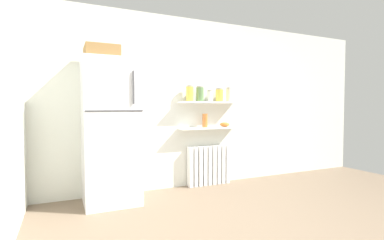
# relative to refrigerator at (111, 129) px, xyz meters

# --- Properties ---
(ground_plane) EXTENTS (7.04, 7.04, 0.00)m
(ground_plane) POSITION_rel_refrigerator_xyz_m (1.23, -1.18, -0.95)
(ground_plane) COLOR #7A6651
(back_wall) EXTENTS (7.04, 0.10, 2.60)m
(back_wall) POSITION_rel_refrigerator_xyz_m (1.23, 0.37, 0.35)
(back_wall) COLOR silver
(back_wall) RESTS_ON ground_plane
(refrigerator) EXTENTS (0.68, 0.68, 1.99)m
(refrigerator) POSITION_rel_refrigerator_xyz_m (0.00, 0.00, 0.00)
(refrigerator) COLOR silver
(refrigerator) RESTS_ON ground_plane
(radiator) EXTENTS (0.71, 0.12, 0.62)m
(radiator) POSITION_rel_refrigerator_xyz_m (1.55, 0.24, -0.64)
(radiator) COLOR white
(radiator) RESTS_ON ground_plane
(wall_shelf_lower) EXTENTS (1.00, 0.22, 0.02)m
(wall_shelf_lower) POSITION_rel_refrigerator_xyz_m (1.55, 0.21, -0.05)
(wall_shelf_lower) COLOR white
(wall_shelf_upper) EXTENTS (1.00, 0.22, 0.02)m
(wall_shelf_upper) POSITION_rel_refrigerator_xyz_m (1.55, 0.21, 0.36)
(wall_shelf_upper) COLOR white
(storage_jar_0) EXTENTS (0.11, 0.11, 0.24)m
(storage_jar_0) POSITION_rel_refrigerator_xyz_m (1.21, 0.21, 0.49)
(storage_jar_0) COLOR yellow
(storage_jar_0) RESTS_ON wall_shelf_upper
(storage_jar_1) EXTENTS (0.11, 0.11, 0.23)m
(storage_jar_1) POSITION_rel_refrigerator_xyz_m (1.38, 0.21, 0.48)
(storage_jar_1) COLOR #5B7F4C
(storage_jar_1) RESTS_ON wall_shelf_upper
(storage_jar_2) EXTENTS (0.08, 0.08, 0.18)m
(storage_jar_2) POSITION_rel_refrigerator_xyz_m (1.55, 0.21, 0.46)
(storage_jar_2) COLOR silver
(storage_jar_2) RESTS_ON wall_shelf_upper
(storage_jar_3) EXTENTS (0.12, 0.12, 0.21)m
(storage_jar_3) POSITION_rel_refrigerator_xyz_m (1.72, 0.21, 0.47)
(storage_jar_3) COLOR yellow
(storage_jar_3) RESTS_ON wall_shelf_upper
(storage_jar_4) EXTENTS (0.08, 0.08, 0.23)m
(storage_jar_4) POSITION_rel_refrigerator_xyz_m (1.89, 0.21, 0.48)
(storage_jar_4) COLOR beige
(storage_jar_4) RESTS_ON wall_shelf_upper
(vase) EXTENTS (0.08, 0.08, 0.21)m
(vase) POSITION_rel_refrigerator_xyz_m (1.47, 0.21, 0.07)
(vase) COLOR #CC7033
(vase) RESTS_ON wall_shelf_lower
(shelf_bowl) EXTENTS (0.16, 0.16, 0.07)m
(shelf_bowl) POSITION_rel_refrigerator_xyz_m (1.83, 0.21, 0.00)
(shelf_bowl) COLOR orange
(shelf_bowl) RESTS_ON wall_shelf_lower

